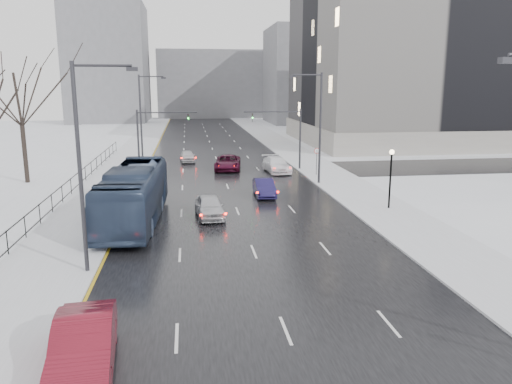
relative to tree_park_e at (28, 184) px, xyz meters
name	(u,v)px	position (x,y,z in m)	size (l,w,h in m)	color
road	(215,156)	(18.20, 16.00, 0.02)	(16.00, 150.00, 0.04)	black
cross_road	(221,171)	(18.20, 4.00, 0.02)	(130.00, 10.00, 0.04)	black
sidewalk_left	(131,157)	(7.70, 16.00, 0.08)	(5.00, 150.00, 0.16)	silver
sidewalk_right	(295,154)	(28.70, 16.00, 0.08)	(5.00, 150.00, 0.16)	silver
park_strip	(52,158)	(-1.80, 16.00, 0.06)	(14.00, 150.00, 0.12)	white
tree_park_e	(28,184)	(0.00, 0.00, 0.00)	(9.45, 9.45, 13.50)	black
iron_fence	(44,209)	(5.20, -14.00, 0.91)	(0.06, 70.00, 1.30)	black
streetlight_r_mid	(318,123)	(26.37, -4.00, 5.62)	(2.95, 0.25, 10.00)	#2D2D33
streetlight_l_near	(84,159)	(10.03, -24.00, 5.62)	(2.95, 0.25, 10.00)	#2D2D33
streetlight_l_far	(143,116)	(10.03, 8.00, 5.62)	(2.95, 0.25, 10.00)	#2D2D33
lamppost_r_mid	(391,170)	(29.20, -14.00, 2.94)	(0.36, 0.36, 4.28)	black
mast_signal_right	(290,132)	(25.53, 4.00, 4.11)	(6.10, 0.33, 6.50)	#2D2D33
mast_signal_left	(149,133)	(10.87, 4.00, 4.11)	(6.10, 0.33, 6.50)	#2D2D33
no_uturn_sign	(317,153)	(27.40, 0.00, 2.30)	(0.60, 0.06, 2.70)	#2D2D33
civic_building	(434,70)	(53.20, 28.00, 11.21)	(41.00, 31.00, 24.80)	gray
bldg_far_right	(319,76)	(46.20, 71.00, 11.00)	(24.00, 20.00, 22.00)	slate
bldg_far_left	(109,63)	(-3.80, 81.00, 14.00)	(18.00, 22.00, 28.00)	slate
bldg_far_center	(213,84)	(22.20, 96.00, 9.00)	(30.00, 18.00, 18.00)	slate
sedan_left_near	(84,345)	(11.35, -32.70, 0.90)	(1.82, 5.23, 1.72)	maroon
bus	(134,195)	(11.20, -14.93, 1.90)	(3.12, 13.33, 3.71)	#2B3954
sedan_center_near	(209,206)	(16.14, -14.42, 0.80)	(1.80, 4.48, 1.53)	#BABBBF
sedan_right_near	(264,188)	(20.85, -8.40, 0.75)	(1.50, 4.31, 1.42)	#1E184A
sedan_right_cross	(228,162)	(18.94, 4.85, 0.83)	(2.62, 5.68, 1.58)	#400B22
sedan_right_far	(276,165)	(23.86, 2.78, 0.82)	(2.20, 5.41, 1.57)	white
sedan_center_far	(187,156)	(14.70, 11.07, 0.73)	(1.62, 4.03, 1.37)	silver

